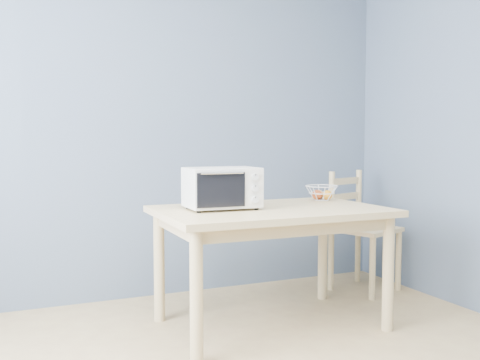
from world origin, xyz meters
name	(u,v)px	position (x,y,z in m)	size (l,w,h in m)	color
room	(290,102)	(0.00, 0.00, 1.30)	(4.01, 4.51, 2.61)	tan
dining_table	(271,224)	(0.58, 1.29, 0.65)	(1.40, 0.90, 0.75)	#D2B17E
toaster_oven	(219,187)	(0.26, 1.36, 0.88)	(0.44, 0.33, 0.26)	beige
fruit_basket	(321,193)	(1.11, 1.54, 0.80)	(0.29, 0.29, 0.11)	silver
dining_chair	(360,231)	(1.62, 1.77, 0.46)	(0.56, 0.56, 0.93)	#D2B17E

